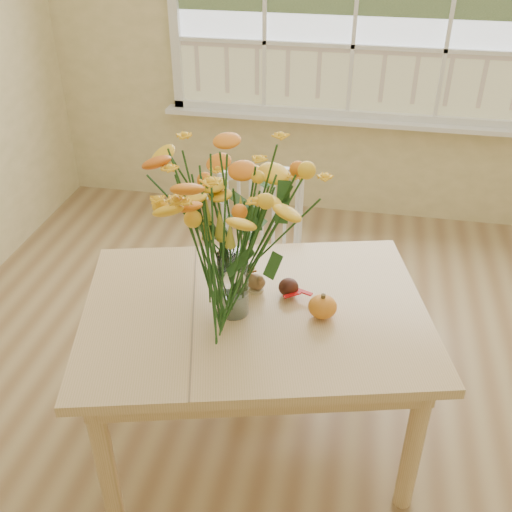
# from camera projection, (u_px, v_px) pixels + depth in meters

# --- Properties ---
(floor) EXTENTS (4.00, 4.50, 0.01)m
(floor) POSITION_uv_depth(u_px,v_px,m) (297.00, 466.00, 2.45)
(floor) COLOR olive
(floor) RESTS_ON ground
(wall_back) EXTENTS (4.00, 0.02, 2.70)m
(wall_back) POSITION_uv_depth(u_px,v_px,m) (356.00, 11.00, 3.58)
(wall_back) COLOR #CEC184
(wall_back) RESTS_ON floor
(dining_table) EXTENTS (1.46, 1.20, 0.68)m
(dining_table) POSITION_uv_depth(u_px,v_px,m) (255.00, 328.00, 2.27)
(dining_table) COLOR tan
(dining_table) RESTS_ON floor
(windsor_chair) EXTENTS (0.49, 0.48, 0.88)m
(windsor_chair) POSITION_uv_depth(u_px,v_px,m) (263.00, 253.00, 2.89)
(windsor_chair) COLOR white
(windsor_chair) RESTS_ON floor
(flower_vase) EXTENTS (0.52, 0.52, 0.62)m
(flower_vase) POSITION_uv_depth(u_px,v_px,m) (232.00, 223.00, 2.00)
(flower_vase) COLOR white
(flower_vase) RESTS_ON dining_table
(pumpkin) EXTENTS (0.10, 0.10, 0.08)m
(pumpkin) POSITION_uv_depth(u_px,v_px,m) (322.00, 308.00, 2.16)
(pumpkin) COLOR orange
(pumpkin) RESTS_ON dining_table
(turkey_figurine) EXTENTS (0.09, 0.07, 0.10)m
(turkey_figurine) POSITION_uv_depth(u_px,v_px,m) (256.00, 282.00, 2.30)
(turkey_figurine) COLOR #CCB78C
(turkey_figurine) RESTS_ON dining_table
(dark_gourd) EXTENTS (0.12, 0.08, 0.07)m
(dark_gourd) POSITION_uv_depth(u_px,v_px,m) (288.00, 288.00, 2.27)
(dark_gourd) COLOR #38160F
(dark_gourd) RESTS_ON dining_table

